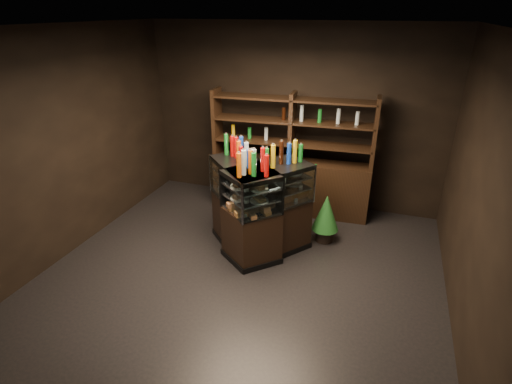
% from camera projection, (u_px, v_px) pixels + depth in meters
% --- Properties ---
extents(ground, '(5.00, 5.00, 0.00)m').
position_uv_depth(ground, '(240.00, 277.00, 5.16)').
color(ground, black).
rests_on(ground, ground).
extents(room_shell, '(5.02, 5.02, 3.01)m').
position_uv_depth(room_shell, '(237.00, 131.00, 4.34)').
color(room_shell, black).
rests_on(room_shell, ground).
extents(display_case, '(1.53, 1.30, 1.29)m').
position_uv_depth(display_case, '(256.00, 222.00, 5.58)').
color(display_case, black).
rests_on(display_case, ground).
extents(food_display, '(1.17, 0.97, 0.40)m').
position_uv_depth(food_display, '(256.00, 189.00, 5.35)').
color(food_display, '#C48046').
rests_on(food_display, display_case).
extents(bottles_top, '(1.01, 0.83, 0.30)m').
position_uv_depth(bottles_top, '(256.00, 156.00, 5.16)').
color(bottles_top, silver).
rests_on(bottles_top, display_case).
extents(potted_conifer, '(0.39, 0.39, 0.83)m').
position_uv_depth(potted_conifer, '(326.00, 212.00, 5.78)').
color(potted_conifer, black).
rests_on(potted_conifer, ground).
extents(back_shelving, '(2.60, 0.58, 2.00)m').
position_uv_depth(back_shelving, '(290.00, 177.00, 6.63)').
color(back_shelving, black).
rests_on(back_shelving, ground).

